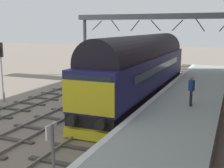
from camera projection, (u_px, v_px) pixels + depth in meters
name	position (u px, v px, depth m)	size (l,w,h in m)	color
ground_plane	(99.00, 132.00, 15.20)	(140.00, 140.00, 0.00)	gray
track_main	(99.00, 131.00, 15.19)	(2.50, 60.00, 0.15)	gray
track_adjacent_west	(44.00, 123.00, 16.43)	(2.50, 60.00, 0.15)	gray
station_platform	(171.00, 131.00, 13.76)	(4.00, 44.00, 1.01)	#97A5A0
diesel_locomotive	(142.00, 66.00, 21.36)	(2.74, 17.44, 4.68)	black
signal_post_far	(1.00, 64.00, 20.85)	(0.44, 0.22, 4.18)	gray
platform_number_sign	(53.00, 148.00, 7.46)	(0.10, 0.44, 1.85)	slate
waiting_passenger	(191.00, 88.00, 16.14)	(0.41, 0.50, 1.64)	#2D2A30
overhead_footbridge	(156.00, 20.00, 29.44)	(16.11, 2.00, 6.49)	slate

